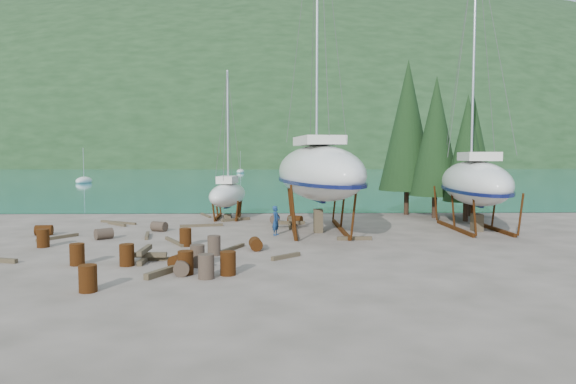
{
  "coord_description": "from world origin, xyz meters",
  "views": [
    {
      "loc": [
        1.19,
        -24.06,
        4.39
      ],
      "look_at": [
        1.85,
        3.0,
        2.49
      ],
      "focal_mm": 32.0,
      "sensor_mm": 36.0,
      "label": 1
    }
  ],
  "objects_px": {
    "large_sailboat_near": "(317,172)",
    "large_sailboat_far": "(474,182)",
    "small_sailboat_shore": "(228,194)",
    "worker": "(276,221)"
  },
  "relations": [
    {
      "from": "large_sailboat_far",
      "to": "worker",
      "type": "relative_size",
      "value": 10.7
    },
    {
      "from": "large_sailboat_far",
      "to": "small_sailboat_shore",
      "type": "height_order",
      "value": "large_sailboat_far"
    },
    {
      "from": "large_sailboat_far",
      "to": "small_sailboat_shore",
      "type": "bearing_deg",
      "value": 166.83
    },
    {
      "from": "large_sailboat_far",
      "to": "small_sailboat_shore",
      "type": "xyz_separation_m",
      "value": [
        -15.17,
        5.94,
        -1.14
      ]
    },
    {
      "from": "large_sailboat_near",
      "to": "small_sailboat_shore",
      "type": "relative_size",
      "value": 2.07
    },
    {
      "from": "small_sailboat_shore",
      "to": "large_sailboat_near",
      "type": "bearing_deg",
      "value": -37.08
    },
    {
      "from": "large_sailboat_near",
      "to": "worker",
      "type": "xyz_separation_m",
      "value": [
        -2.44,
        -1.74,
        -2.65
      ]
    },
    {
      "from": "large_sailboat_near",
      "to": "large_sailboat_far",
      "type": "xyz_separation_m",
      "value": [
        9.35,
        0.11,
        -0.61
      ]
    },
    {
      "from": "small_sailboat_shore",
      "to": "worker",
      "type": "distance_m",
      "value": 8.54
    },
    {
      "from": "large_sailboat_near",
      "to": "large_sailboat_far",
      "type": "relative_size",
      "value": 1.23
    }
  ]
}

